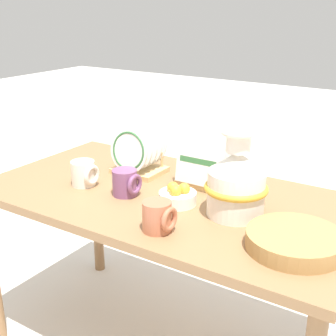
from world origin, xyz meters
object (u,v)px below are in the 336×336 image
object	(u,v)px
ceramic_vase	(236,181)
dish_rack_round_plates	(138,155)
mug_plum_glaze	(126,183)
mug_cream_glaze	(84,173)
fruit_bowl	(178,196)
dish_rack_square_plates	(207,166)
mug_terracotta_glaze	(158,217)
wicker_charger_stack	(295,241)

from	to	relation	value
ceramic_vase	dish_rack_round_plates	size ratio (longest dim) A/B	1.46
mug_plum_glaze	ceramic_vase	bearing A→B (deg)	9.32
mug_cream_glaze	fruit_bowl	world-z (taller)	mug_cream_glaze
ceramic_vase	mug_cream_glaze	bearing A→B (deg)	-172.73
mug_plum_glaze	dish_rack_round_plates	bearing A→B (deg)	115.20
dish_rack_square_plates	mug_plum_glaze	xyz separation A→B (m)	(-0.21, -0.27, -0.03)
dish_rack_round_plates	dish_rack_square_plates	size ratio (longest dim) A/B	0.99
mug_cream_glaze	mug_terracotta_glaze	world-z (taller)	same
mug_cream_glaze	mug_terracotta_glaze	distance (m)	0.51
dish_rack_round_plates	mug_terracotta_glaze	xyz separation A→B (m)	(0.38, -0.41, -0.03)
mug_plum_glaze	mug_cream_glaze	bearing A→B (deg)	-177.06
ceramic_vase	mug_terracotta_glaze	distance (m)	0.31
mug_plum_glaze	fruit_bowl	distance (m)	0.22
dish_rack_round_plates	wicker_charger_stack	world-z (taller)	dish_rack_round_plates
dish_rack_square_plates	dish_rack_round_plates	bearing A→B (deg)	-171.71
mug_plum_glaze	wicker_charger_stack	bearing A→B (deg)	-4.58
dish_rack_round_plates	mug_plum_glaze	bearing A→B (deg)	-64.80
wicker_charger_stack	dish_rack_square_plates	bearing A→B (deg)	145.71
dish_rack_square_plates	mug_terracotta_glaze	distance (m)	0.46
mug_cream_glaze	mug_terracotta_glaze	bearing A→B (deg)	-19.63
ceramic_vase	wicker_charger_stack	bearing A→B (deg)	-26.00
ceramic_vase	wicker_charger_stack	world-z (taller)	ceramic_vase
dish_rack_round_plates	wicker_charger_stack	size ratio (longest dim) A/B	0.72
wicker_charger_stack	fruit_bowl	bearing A→B (deg)	168.98
mug_cream_glaze	mug_plum_glaze	xyz separation A→B (m)	(0.21, 0.01, 0.00)
fruit_bowl	dish_rack_round_plates	bearing A→B (deg)	149.26
fruit_bowl	mug_terracotta_glaze	bearing A→B (deg)	-74.42
dish_rack_round_plates	mug_plum_glaze	xyz separation A→B (m)	(0.11, -0.23, -0.03)
mug_terracotta_glaze	dish_rack_round_plates	bearing A→B (deg)	132.93
dish_rack_round_plates	fruit_bowl	distance (m)	0.38
ceramic_vase	mug_plum_glaze	bearing A→B (deg)	-170.68
ceramic_vase	dish_rack_square_plates	size ratio (longest dim) A/B	1.45
ceramic_vase	mug_cream_glaze	distance (m)	0.65
wicker_charger_stack	mug_terracotta_glaze	bearing A→B (deg)	-163.02
dish_rack_round_plates	mug_cream_glaze	world-z (taller)	dish_rack_round_plates
dish_rack_square_plates	wicker_charger_stack	bearing A→B (deg)	-34.29
mug_terracotta_glaze	wicker_charger_stack	bearing A→B (deg)	16.98
dish_rack_round_plates	fruit_bowl	bearing A→B (deg)	-30.74
dish_rack_round_plates	mug_cream_glaze	size ratio (longest dim) A/B	2.03
wicker_charger_stack	mug_cream_glaze	size ratio (longest dim) A/B	2.83
ceramic_vase	mug_cream_glaze	xyz separation A→B (m)	(-0.64, -0.08, -0.07)
mug_terracotta_glaze	fruit_bowl	world-z (taller)	mug_terracotta_glaze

